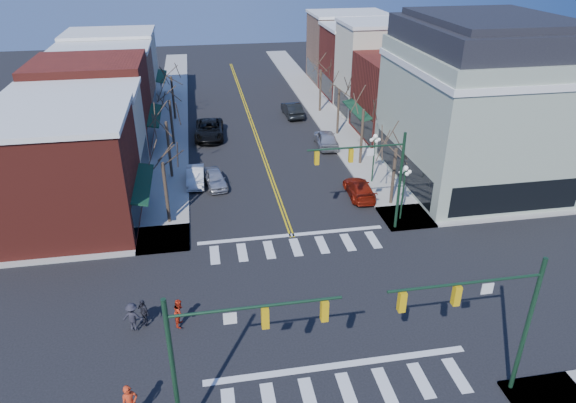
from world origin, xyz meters
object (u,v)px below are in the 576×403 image
pedestrian_red_b (180,312)px  car_left_near (215,179)px  victorian_corner (479,103)px  car_left_far (209,130)px  lamppost_corner (404,184)px  car_right_near (359,189)px  lamppost_midblock (374,150)px  car_right_far (292,109)px  car_left_mid (195,176)px  pedestrian_dark_a (143,312)px  car_right_mid (326,139)px  pedestrian_dark_b (133,317)px

pedestrian_red_b → car_left_near: bearing=3.0°
victorian_corner → car_left_far: victorian_corner is taller
victorian_corner → lamppost_corner: 10.89m
car_right_near → pedestrian_red_b: bearing=46.1°
car_right_near → lamppost_midblock: bearing=-126.8°
victorian_corner → car_right_near: (-10.10, -1.71, -5.99)m
car_right_far → victorian_corner: bearing=118.4°
car_left_mid → victorian_corner: bearing=-5.6°
victorian_corner → car_left_far: (-21.30, 13.93, -5.80)m
lamppost_corner → car_left_near: 15.53m
car_left_mid → pedestrian_dark_a: 17.71m
car_right_near → pedestrian_red_b: (-13.89, -13.22, 0.29)m
car_right_mid → pedestrian_red_b: 28.01m
lamppost_corner → car_right_far: lamppost_corner is taller
lamppost_midblock → car_left_mid: (-14.60, 2.44, -2.29)m
car_left_mid → car_left_far: (1.60, 10.99, 0.18)m
car_left_mid → pedestrian_red_b: 17.90m
car_right_far → car_right_near: bearing=91.6°
car_right_far → car_right_mid: bearing=96.2°
car_left_mid → pedestrian_red_b: bearing=-91.8°
victorian_corner → lamppost_midblock: victorian_corner is taller
victorian_corner → pedestrian_dark_a: 30.22m
car_left_near → pedestrian_dark_b: size_ratio=2.44×
lamppost_midblock → lamppost_corner: bearing=-90.0°
car_left_mid → pedestrian_dark_b: size_ratio=2.49×
car_left_far → car_right_mid: (11.20, -4.53, -0.03)m
victorian_corner → car_right_far: victorian_corner is taller
car_left_mid → car_left_near: bearing=-23.7°
lamppost_midblock → car_right_far: bearing=100.0°
car_right_far → pedestrian_red_b: (-12.37, -34.33, 0.14)m
car_right_mid → car_left_far: bearing=-18.6°
car_left_near → lamppost_corner: bearing=-39.8°
victorian_corner → lamppost_corner: victorian_corner is taller
car_left_mid → car_left_far: bearing=83.4°
car_left_mid → pedestrian_dark_b: bearing=-99.4°
lamppost_corner → pedestrian_dark_b: lamppost_corner is taller
lamppost_corner → car_left_near: size_ratio=1.09×
car_left_near → car_left_mid: (-1.60, 0.76, -0.01)m
victorian_corner → pedestrian_dark_b: 30.83m
pedestrian_red_b → lamppost_midblock: bearing=-33.5°
pedestrian_dark_a → victorian_corner: bearing=80.3°
car_left_near → car_right_near: car_left_near is taller
car_right_near → pedestrian_dark_b: pedestrian_dark_b is taller
car_left_far → car_right_far: (9.68, 5.47, -0.04)m
car_left_mid → car_right_mid: 14.34m
pedestrian_red_b → pedestrian_dark_b: pedestrian_dark_b is taller
car_left_near → car_right_near: (11.20, -3.88, -0.01)m
lamppost_midblock → car_right_far: lamppost_midblock is taller
car_left_far → pedestrian_dark_a: car_left_far is taller
car_right_mid → car_right_far: 10.12m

